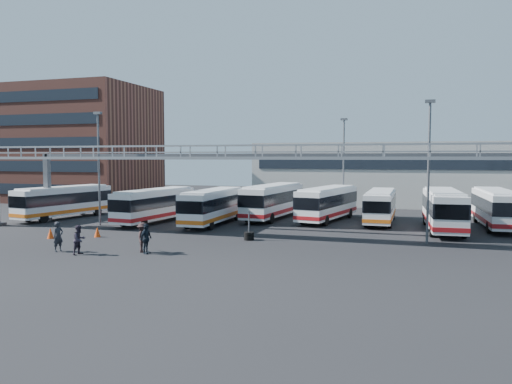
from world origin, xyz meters
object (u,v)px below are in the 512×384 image
(bus_6, at_px, (381,205))
(bus_8, at_px, (496,207))
(pedestrian_a, at_px, (58,237))
(cone_left, at_px, (50,233))
(light_pole_left, at_px, (99,162))
(bus_4, at_px, (273,200))
(tire_stack, at_px, (249,235))
(bus_0, at_px, (64,201))
(bus_7, at_px, (443,208))
(bus_2, at_px, (155,204))
(pedestrian_d, at_px, (146,239))
(pedestrian_b, at_px, (79,240))
(cone_right, at_px, (97,232))
(light_pole_mid, at_px, (429,163))
(light_pole_back, at_px, (344,161))
(pedestrian_c, at_px, (143,237))
(bus_5, at_px, (328,202))
(bus_3, at_px, (213,205))

(bus_6, xyz_separation_m, bus_8, (9.79, -0.35, 0.15))
(pedestrian_a, height_order, cone_left, pedestrian_a)
(light_pole_left, height_order, bus_4, light_pole_left)
(tire_stack, bearing_deg, light_pole_left, 167.17)
(bus_0, relative_size, bus_8, 0.99)
(bus_7, bearing_deg, pedestrian_a, -147.70)
(pedestrian_a, bearing_deg, bus_6, -27.24)
(bus_2, height_order, pedestrian_d, bus_2)
(bus_6, relative_size, tire_stack, 4.70)
(pedestrian_b, bearing_deg, light_pole_left, 39.93)
(cone_right, bearing_deg, light_pole_mid, 10.98)
(bus_2, relative_size, bus_8, 0.96)
(light_pole_mid, xyz_separation_m, light_pole_back, (-8.00, 15.00, 0.00))
(bus_8, distance_m, pedestrian_b, 34.22)
(bus_8, height_order, cone_right, bus_8)
(bus_4, bearing_deg, tire_stack, -77.07)
(bus_2, height_order, pedestrian_a, bus_2)
(bus_7, bearing_deg, bus_4, 163.94)
(bus_0, xyz_separation_m, bus_7, (35.91, 2.36, 0.11))
(light_pole_left, xyz_separation_m, pedestrian_b, (6.83, -11.98, -4.78))
(bus_6, bearing_deg, light_pole_back, 131.46)
(bus_8, bearing_deg, bus_2, -171.28)
(pedestrian_a, bearing_deg, light_pole_back, -15.14)
(cone_left, bearing_deg, pedestrian_c, -16.12)
(bus_6, bearing_deg, bus_4, 179.78)
(bus_6, distance_m, tire_stack, 15.54)
(bus_5, distance_m, bus_8, 14.78)
(bus_0, distance_m, bus_6, 31.18)
(pedestrian_b, height_order, cone_left, pedestrian_b)
(bus_4, height_order, cone_left, bus_4)
(cone_right, bearing_deg, bus_0, 138.60)
(bus_4, bearing_deg, bus_6, 4.74)
(bus_3, bearing_deg, bus_0, -179.22)
(bus_2, distance_m, pedestrian_c, 14.85)
(light_pole_mid, relative_size, bus_3, 0.96)
(pedestrian_d, bearing_deg, bus_8, -45.31)
(light_pole_back, bearing_deg, cone_right, -129.53)
(bus_6, bearing_deg, light_pole_left, -158.58)
(pedestrian_d, bearing_deg, cone_right, 60.22)
(bus_5, height_order, pedestrian_b, bus_5)
(light_pole_mid, bearing_deg, cone_left, -166.82)
(cone_left, height_order, cone_right, cone_left)
(bus_2, bearing_deg, light_pole_mid, -4.02)
(bus_2, relative_size, bus_3, 1.01)
(bus_7, bearing_deg, pedestrian_d, -141.82)
(bus_0, bearing_deg, pedestrian_a, -42.61)
(bus_3, relative_size, cone_left, 13.24)
(light_pole_mid, xyz_separation_m, cone_right, (-24.27, -4.71, -5.33))
(light_pole_back, xyz_separation_m, bus_6, (4.12, -4.72, -4.02))
(bus_2, xyz_separation_m, bus_6, (20.29, 6.07, -0.06))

